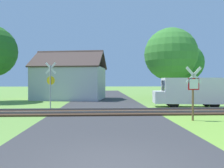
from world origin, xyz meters
TOP-DOWN VIEW (x-y plane):
  - road_asphalt at (0.00, 2.00)m, footprint 6.56×80.00m
  - rail_track at (0.00, 8.74)m, footprint 60.00×2.60m
  - stop_sign_near at (4.40, 5.84)m, footprint 0.87×0.20m
  - crossing_sign_far at (-3.97, 11.41)m, footprint 0.86×0.25m
  - house at (-3.71, 19.56)m, footprint 8.32×6.72m
  - tree_right at (7.40, 18.87)m, footprint 5.79×5.79m
  - tree_far at (10.88, 23.82)m, footprint 5.04×5.04m
  - mail_truck at (6.40, 11.34)m, footprint 5.08×2.39m

SIDE VIEW (x-z plane):
  - road_asphalt at x=0.00m, z-range 0.00..0.01m
  - rail_track at x=0.00m, z-range -0.05..0.17m
  - mail_truck at x=6.40m, z-range 0.12..2.36m
  - stop_sign_near at x=4.40m, z-range 0.25..2.97m
  - house at x=-3.71m, z-range -0.77..4.63m
  - crossing_sign_far at x=-3.97m, z-range 0.28..3.68m
  - tree_far at x=10.88m, z-range 0.96..7.96m
  - tree_right at x=7.40m, z-range 1.02..8.88m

